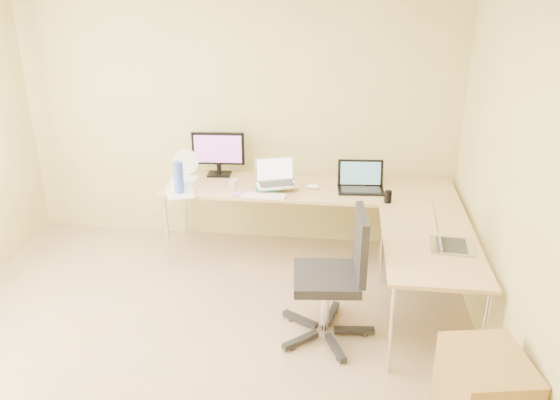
# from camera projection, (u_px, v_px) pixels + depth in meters

# --- Properties ---
(floor) EXTENTS (4.50, 4.50, 0.00)m
(floor) POSITION_uv_depth(u_px,v_px,m) (181.00, 380.00, 3.86)
(floor) COLOR tan
(floor) RESTS_ON ground
(wall_back) EXTENTS (4.50, 0.00, 4.50)m
(wall_back) POSITION_uv_depth(u_px,v_px,m) (237.00, 112.00, 5.41)
(wall_back) COLOR #D7C97E
(wall_back) RESTS_ON ground
(wall_right) EXTENTS (0.00, 4.50, 4.50)m
(wall_right) POSITION_uv_depth(u_px,v_px,m) (535.00, 223.00, 3.12)
(wall_right) COLOR #D7C97E
(wall_right) RESTS_ON ground
(desk_main) EXTENTS (2.65, 0.70, 0.73)m
(desk_main) POSITION_uv_depth(u_px,v_px,m) (308.00, 222.00, 5.33)
(desk_main) COLOR tan
(desk_main) RESTS_ON ground
(desk_return) EXTENTS (0.70, 1.30, 0.73)m
(desk_return) POSITION_uv_depth(u_px,v_px,m) (426.00, 284.00, 4.31)
(desk_return) COLOR tan
(desk_return) RESTS_ON ground
(monitor) EXTENTS (0.51, 0.19, 0.43)m
(monitor) POSITION_uv_depth(u_px,v_px,m) (218.00, 154.00, 5.38)
(monitor) COLOR black
(monitor) RESTS_ON desk_main
(book_stack) EXTENTS (0.22, 0.29, 0.05)m
(book_stack) POSITION_uv_depth(u_px,v_px,m) (268.00, 184.00, 5.17)
(book_stack) COLOR #1F8975
(book_stack) RESTS_ON desk_main
(laptop_center) EXTENTS (0.43, 0.38, 0.24)m
(laptop_center) POSITION_uv_depth(u_px,v_px,m) (277.00, 173.00, 5.04)
(laptop_center) COLOR silver
(laptop_center) RESTS_ON desk_main
(laptop_black) EXTENTS (0.43, 0.33, 0.26)m
(laptop_black) POSITION_uv_depth(u_px,v_px,m) (361.00, 177.00, 5.04)
(laptop_black) COLOR black
(laptop_black) RESTS_ON desk_main
(keyboard) EXTENTS (0.43, 0.14, 0.02)m
(keyboard) POSITION_uv_depth(u_px,v_px,m) (261.00, 196.00, 4.95)
(keyboard) COLOR white
(keyboard) RESTS_ON desk_main
(mouse) EXTENTS (0.12, 0.08, 0.04)m
(mouse) POSITION_uv_depth(u_px,v_px,m) (313.00, 186.00, 5.13)
(mouse) COLOR white
(mouse) RESTS_ON desk_main
(mug) EXTENTS (0.11, 0.11, 0.08)m
(mug) POSITION_uv_depth(u_px,v_px,m) (233.00, 184.00, 5.13)
(mug) COLOR beige
(mug) RESTS_ON desk_main
(cd_stack) EXTENTS (0.15, 0.15, 0.03)m
(cd_stack) POSITION_uv_depth(u_px,v_px,m) (238.00, 194.00, 4.97)
(cd_stack) COLOR silver
(cd_stack) RESTS_ON desk_main
(water_bottle) EXTENTS (0.10, 0.10, 0.29)m
(water_bottle) POSITION_uv_depth(u_px,v_px,m) (179.00, 178.00, 4.98)
(water_bottle) COLOR blue
(water_bottle) RESTS_ON desk_main
(papers) EXTENTS (0.33, 0.39, 0.01)m
(papers) POSITION_uv_depth(u_px,v_px,m) (180.00, 192.00, 5.05)
(papers) COLOR white
(papers) RESTS_ON desk_main
(white_box) EXTENTS (0.25, 0.20, 0.08)m
(white_box) POSITION_uv_depth(u_px,v_px,m) (184.00, 182.00, 5.17)
(white_box) COLOR white
(white_box) RESTS_ON desk_main
(desk_fan) EXTENTS (0.27, 0.27, 0.29)m
(desk_fan) POSITION_uv_depth(u_px,v_px,m) (187.00, 167.00, 5.24)
(desk_fan) COLOR white
(desk_fan) RESTS_ON desk_main
(black_cup) EXTENTS (0.07, 0.07, 0.11)m
(black_cup) POSITION_uv_depth(u_px,v_px,m) (388.00, 197.00, 4.82)
(black_cup) COLOR black
(black_cup) RESTS_ON desk_main
(laptop_return) EXTENTS (0.38, 0.31, 0.24)m
(laptop_return) POSITION_uv_depth(u_px,v_px,m) (453.00, 232.00, 4.04)
(laptop_return) COLOR #B0B0B0
(laptop_return) RESTS_ON desk_return
(office_chair) EXTENTS (0.68, 0.68, 1.03)m
(office_chair) POSITION_uv_depth(u_px,v_px,m) (326.00, 278.00, 4.14)
(office_chair) COLOR black
(office_chair) RESTS_ON ground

